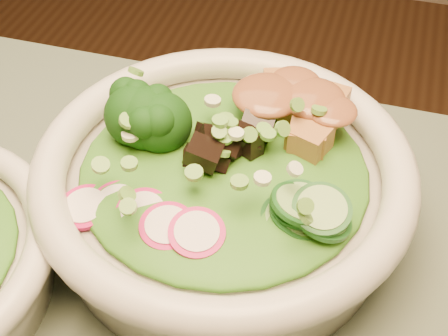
% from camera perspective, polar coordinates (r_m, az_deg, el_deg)
% --- Properties ---
extents(salad_bowl, '(0.30, 0.30, 0.08)m').
position_cam_1_polar(salad_bowl, '(0.49, 0.00, -1.73)').
color(salad_bowl, beige).
rests_on(salad_bowl, dining_table).
extents(lettuce_bed, '(0.22, 0.22, 0.03)m').
position_cam_1_polar(lettuce_bed, '(0.48, 0.00, 0.08)').
color(lettuce_bed, '#255E13').
rests_on(lettuce_bed, salad_bowl).
extents(broccoli_florets, '(0.09, 0.08, 0.05)m').
position_cam_1_polar(broccoli_florets, '(0.50, -5.88, 5.24)').
color(broccoli_florets, black).
rests_on(broccoli_florets, salad_bowl).
extents(radish_slices, '(0.12, 0.05, 0.02)m').
position_cam_1_polar(radish_slices, '(0.44, -6.31, -4.50)').
color(radish_slices, '#B40D51').
rests_on(radish_slices, salad_bowl).
extents(cucumber_slices, '(0.08, 0.08, 0.04)m').
position_cam_1_polar(cucumber_slices, '(0.44, 6.66, -3.32)').
color(cucumber_slices, '#85B866').
rests_on(cucumber_slices, salad_bowl).
extents(mushroom_heap, '(0.08, 0.08, 0.04)m').
position_cam_1_polar(mushroom_heap, '(0.47, 1.12, 2.27)').
color(mushroom_heap, black).
rests_on(mushroom_heap, salad_bowl).
extents(tofu_cubes, '(0.10, 0.07, 0.04)m').
position_cam_1_polar(tofu_cubes, '(0.51, 5.60, 5.07)').
color(tofu_cubes, '#A56837').
rests_on(tofu_cubes, salad_bowl).
extents(peanut_sauce, '(0.08, 0.06, 0.02)m').
position_cam_1_polar(peanut_sauce, '(0.50, 5.72, 6.33)').
color(peanut_sauce, brown).
rests_on(peanut_sauce, tofu_cubes).
extents(scallion_garnish, '(0.21, 0.21, 0.03)m').
position_cam_1_polar(scallion_garnish, '(0.46, 0.00, 2.47)').
color(scallion_garnish, '#5E9936').
rests_on(scallion_garnish, salad_bowl).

